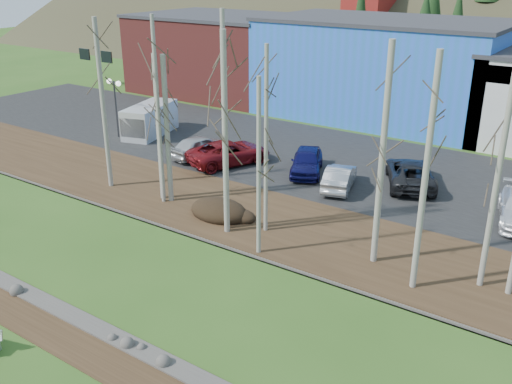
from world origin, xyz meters
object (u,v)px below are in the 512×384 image
Objects in this scene: car_3 at (339,177)px; car_4 at (410,173)px; car_2 at (307,161)px; car_0 at (200,146)px; van_grey at (149,120)px; car_1 at (229,152)px; street_lamp at (115,92)px.

car_4 is at bearing -155.22° from car_3.
car_0 is at bearing 164.85° from car_2.
car_4 is at bearing -12.39° from van_grey.
car_4 is (11.32, 3.07, -0.01)m from car_1.
van_grey reaches higher than car_2.
car_3 is at bearing -170.40° from car_0.
street_lamp reaches higher than van_grey.
van_grey is (-20.58, -1.15, 0.38)m from car_4.
van_grey is at bearing 152.57° from car_2.
street_lamp is 8.81m from car_0.
car_1 is at bearing -27.29° from van_grey.
street_lamp is at bearing -19.31° from car_4.
street_lamp is at bearing -17.32° from car_3.
car_2 is (7.65, 1.35, 0.02)m from car_0.
street_lamp is at bearing 7.36° from car_0.
car_1 is 8.08m from car_3.
street_lamp is 1.03× the size of car_3.
van_grey is (1.60, 1.72, -2.30)m from street_lamp.
street_lamp is at bearing 158.93° from car_2.
car_0 is (8.38, -0.20, -2.68)m from street_lamp.
car_4 is (6.16, 1.72, -0.01)m from car_2.
car_2 is 0.82× the size of van_grey.
car_1 is at bearing -171.26° from car_0.
car_4 is at bearing -142.05° from car_1.
street_lamp is at bearing -148.56° from van_grey.
van_grey is at bearing 11.06° from car_1.
car_1 is at bearing -11.50° from car_4.
car_1 is at bearing 169.50° from car_2.
car_0 is at bearing 10.20° from street_lamp.
car_2 is 6.39m from car_4.
street_lamp reaches higher than car_4.
car_3 is 0.76× the size of car_4.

